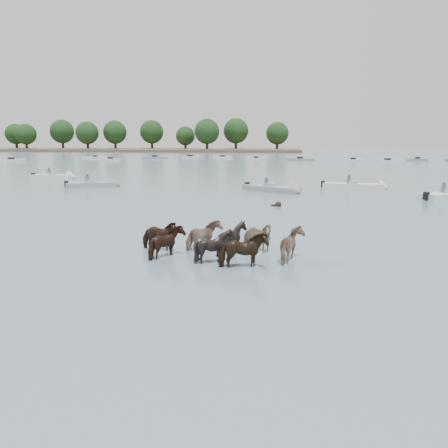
# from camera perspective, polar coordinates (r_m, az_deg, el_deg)

# --- Properties ---
(ground) EXTENTS (400.00, 400.00, 0.00)m
(ground) POSITION_cam_1_polar(r_m,az_deg,el_deg) (15.85, -5.02, -5.82)
(ground) COLOR slate
(ground) RESTS_ON ground
(shoreline) EXTENTS (160.00, 30.00, 1.00)m
(shoreline) POSITION_cam_1_polar(r_m,az_deg,el_deg) (180.43, -16.78, 9.18)
(shoreline) COLOR #4C4233
(shoreline) RESTS_ON ground
(pony_herd) EXTENTS (7.16, 4.06, 1.48)m
(pony_herd) POSITION_cam_1_polar(r_m,az_deg,el_deg) (17.34, -0.31, -2.46)
(pony_herd) COLOR black
(pony_herd) RESTS_ON ground
(swimming_pony) EXTENTS (0.72, 0.44, 0.44)m
(swimming_pony) POSITION_cam_1_polar(r_m,az_deg,el_deg) (30.70, 6.95, 2.50)
(swimming_pony) COLOR black
(swimming_pony) RESTS_ON ground
(motorboat_a) EXTENTS (5.29, 3.31, 1.92)m
(motorboat_a) POSITION_cam_1_polar(r_m,az_deg,el_deg) (44.52, -15.81, 4.93)
(motorboat_a) COLOR gray
(motorboat_a) RESTS_ON ground
(motorboat_b) EXTENTS (5.69, 4.58, 1.92)m
(motorboat_b) POSITION_cam_1_polar(r_m,az_deg,el_deg) (38.95, 7.02, 4.46)
(motorboat_b) COLOR gray
(motorboat_b) RESTS_ON ground
(motorboat_c) EXTENTS (6.22, 2.33, 1.92)m
(motorboat_c) POSITION_cam_1_polar(r_m,az_deg,el_deg) (43.30, 17.40, 4.69)
(motorboat_c) COLOR silver
(motorboat_c) RESTS_ON ground
(motorboat_f) EXTENTS (5.40, 1.81, 1.92)m
(motorboat_f) POSITION_cam_1_polar(r_m,az_deg,el_deg) (55.24, -20.59, 5.74)
(motorboat_f) COLOR silver
(motorboat_f) RESTS_ON ground
(distant_flotilla) EXTENTS (105.72, 21.56, 0.93)m
(distant_flotilla) POSITION_cam_1_polar(r_m,az_deg,el_deg) (96.95, 3.50, 8.36)
(distant_flotilla) COLOR silver
(distant_flotilla) RESTS_ON ground
(treeline) EXTENTS (147.45, 20.58, 12.31)m
(treeline) POSITION_cam_1_polar(r_m,az_deg,el_deg) (179.51, -14.89, 11.31)
(treeline) COLOR #382619
(treeline) RESTS_ON ground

